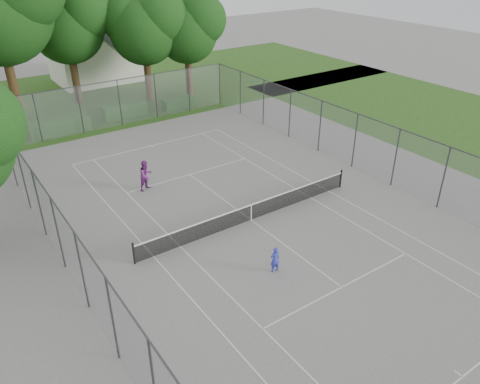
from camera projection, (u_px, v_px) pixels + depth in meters
ground at (251, 220)px, 24.00m from camera, size 120.00×120.00×0.00m
grass_far at (84, 96)px, 42.75m from camera, size 60.00×20.00×0.00m
court_markings at (251, 220)px, 24.00m from camera, size 11.03×23.83×0.01m
tennis_net at (251, 212)px, 23.76m from camera, size 12.87×0.10×1.10m
perimeter_fence at (252, 189)px, 23.13m from camera, size 18.08×34.08×3.52m
tree_far_midleft at (67, 20)px, 37.97m from camera, size 6.99×6.38×10.04m
tree_far_midright at (144, 25)px, 38.67m from camera, size 6.51×5.94×9.36m
tree_far_right at (188, 27)px, 40.07m from camera, size 6.11×5.58×8.79m
hedge_left at (59, 126)px, 34.45m from camera, size 4.34×1.30×1.08m
hedge_mid at (124, 110)px, 37.57m from camera, size 3.54×1.01×1.11m
hedge_right at (179, 103)px, 39.64m from camera, size 2.78×1.02×0.83m
house at (95, 37)px, 45.89m from camera, size 8.40×6.51×10.46m
girl_player at (275, 260)px, 20.04m from camera, size 0.49×0.37×1.23m
woman_player at (146, 175)px, 26.55m from camera, size 1.03×0.91×1.78m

